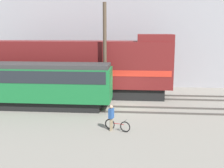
{
  "coord_description": "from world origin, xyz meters",
  "views": [
    {
      "loc": [
        1.06,
        -21.08,
        5.95
      ],
      "look_at": [
        -0.79,
        0.28,
        1.8
      ],
      "focal_mm": 45.0,
      "sensor_mm": 36.0,
      "label": 1
    }
  ],
  "objects_px": {
    "streetcar": "(27,83)",
    "bicycle": "(117,125)",
    "freight_locomotive": "(81,68)",
    "person": "(111,115)",
    "utility_pole_left": "(105,54)"
  },
  "relations": [
    {
      "from": "streetcar",
      "to": "utility_pole_left",
      "type": "height_order",
      "value": "utility_pole_left"
    },
    {
      "from": "person",
      "to": "utility_pole_left",
      "type": "relative_size",
      "value": 0.2
    },
    {
      "from": "bicycle",
      "to": "utility_pole_left",
      "type": "relative_size",
      "value": 0.2
    },
    {
      "from": "freight_locomotive",
      "to": "person",
      "type": "relative_size",
      "value": 10.26
    },
    {
      "from": "bicycle",
      "to": "person",
      "type": "distance_m",
      "value": 0.72
    },
    {
      "from": "freight_locomotive",
      "to": "person",
      "type": "distance_m",
      "value": 9.37
    },
    {
      "from": "streetcar",
      "to": "bicycle",
      "type": "distance_m",
      "value": 8.63
    },
    {
      "from": "freight_locomotive",
      "to": "bicycle",
      "type": "distance_m",
      "value": 9.64
    },
    {
      "from": "streetcar",
      "to": "utility_pole_left",
      "type": "xyz_separation_m",
      "value": [
        5.77,
        2.08,
        2.05
      ]
    },
    {
      "from": "utility_pole_left",
      "to": "bicycle",
      "type": "bearing_deg",
      "value": -77.28
    },
    {
      "from": "streetcar",
      "to": "bicycle",
      "type": "height_order",
      "value": "streetcar"
    },
    {
      "from": "bicycle",
      "to": "person",
      "type": "bearing_deg",
      "value": 179.38
    },
    {
      "from": "freight_locomotive",
      "to": "utility_pole_left",
      "type": "bearing_deg",
      "value": -41.49
    },
    {
      "from": "freight_locomotive",
      "to": "utility_pole_left",
      "type": "relative_size",
      "value": 2.0
    },
    {
      "from": "person",
      "to": "utility_pole_left",
      "type": "distance_m",
      "value": 7.26
    }
  ]
}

